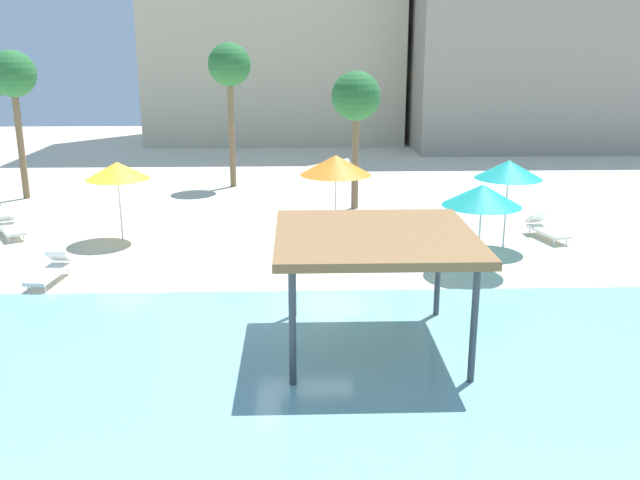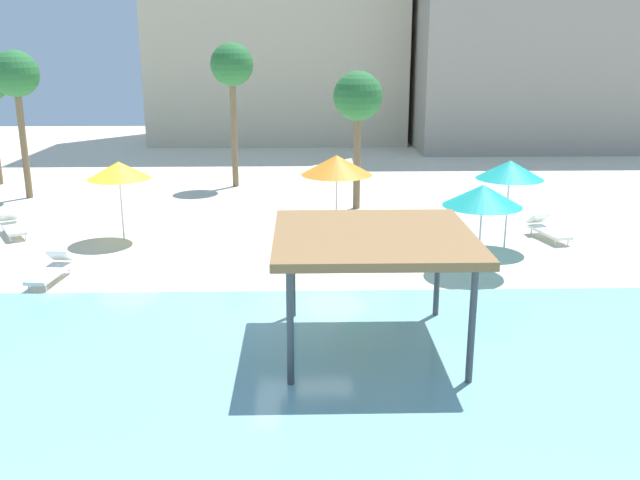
{
  "view_description": "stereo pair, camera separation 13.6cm",
  "coord_description": "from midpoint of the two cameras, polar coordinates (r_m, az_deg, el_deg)",
  "views": [
    {
      "loc": [
        -0.15,
        -15.83,
        6.4
      ],
      "look_at": [
        0.44,
        2.0,
        1.3
      ],
      "focal_mm": 38.83,
      "sensor_mm": 36.0,
      "label": 1
    },
    {
      "loc": [
        -0.02,
        -15.83,
        6.4
      ],
      "look_at": [
        0.44,
        2.0,
        1.3
      ],
      "focal_mm": 38.83,
      "sensor_mm": 36.0,
      "label": 2
    }
  ],
  "objects": [
    {
      "name": "hotel_block_1",
      "position": [
        47.81,
        20.18,
        16.08
      ],
      "size": [
        19.74,
        9.74,
        14.56
      ],
      "primitive_type": "cube",
      "color": "#9E9384",
      "rests_on": "ground"
    },
    {
      "name": "palm_tree_0",
      "position": [
        31.71,
        -7.15,
        13.88
      ],
      "size": [
        1.9,
        1.9,
        6.43
      ],
      "color": "brown",
      "rests_on": "ground"
    },
    {
      "name": "shade_pavilion",
      "position": [
        14.49,
        4.7,
        -0.03
      ],
      "size": [
        4.16,
        4.16,
        2.59
      ],
      "color": "#42474C",
      "rests_on": "ground"
    },
    {
      "name": "ground_plane",
      "position": [
        17.07,
        -1.07,
        -6.06
      ],
      "size": [
        80.0,
        80.0,
        0.0
      ],
      "primitive_type": "plane",
      "color": "beige"
    },
    {
      "name": "beach_umbrella_teal_1",
      "position": [
        22.61,
        15.56,
        5.59
      ],
      "size": [
        2.12,
        2.12,
        2.86
      ],
      "color": "silver",
      "rests_on": "ground"
    },
    {
      "name": "lounge_chair_4",
      "position": [
        24.64,
        18.35,
        0.87
      ],
      "size": [
        1.04,
        1.98,
        0.74
      ],
      "rotation": [
        0.0,
        0.0,
        -1.33
      ],
      "color": "white",
      "rests_on": "ground"
    },
    {
      "name": "beach_umbrella_yellow_2",
      "position": [
        23.67,
        -16.1,
        5.54
      ],
      "size": [
        2.07,
        2.07,
        2.66
      ],
      "color": "silver",
      "rests_on": "ground"
    },
    {
      "name": "lounge_chair_2",
      "position": [
        22.41,
        6.54,
        0.14
      ],
      "size": [
        0.81,
        1.95,
        0.74
      ],
      "rotation": [
        0.0,
        0.0,
        -1.68
      ],
      "color": "white",
      "rests_on": "ground"
    },
    {
      "name": "beach_umbrella_teal_6",
      "position": [
        20.13,
        13.45,
        3.59
      ],
      "size": [
        2.26,
        2.26,
        2.55
      ],
      "color": "silver",
      "rests_on": "ground"
    },
    {
      "name": "lounge_chair_3",
      "position": [
        26.02,
        -23.87,
        1.08
      ],
      "size": [
        1.49,
        1.94,
        0.74
      ],
      "rotation": [
        0.0,
        0.0,
        -1.03
      ],
      "color": "white",
      "rests_on": "ground"
    },
    {
      "name": "beach_umbrella_orange_5",
      "position": [
        22.33,
        1.56,
        6.19
      ],
      "size": [
        2.31,
        2.31,
        2.94
      ],
      "color": "silver",
      "rests_on": "ground"
    },
    {
      "name": "palm_tree_1",
      "position": [
        31.57,
        -23.67,
        12.19
      ],
      "size": [
        1.9,
        1.9,
        6.13
      ],
      "color": "brown",
      "rests_on": "ground"
    },
    {
      "name": "lounge_chair_1",
      "position": [
        20.61,
        -21.07,
        -2.27
      ],
      "size": [
        0.8,
        1.95,
        0.74
      ],
      "rotation": [
        0.0,
        0.0,
        -1.68
      ],
      "color": "white",
      "rests_on": "ground"
    },
    {
      "name": "palm_tree_3",
      "position": [
        27.16,
        3.29,
        11.55
      ],
      "size": [
        1.9,
        1.9,
        5.38
      ],
      "color": "brown",
      "rests_on": "ground"
    },
    {
      "name": "lagoon_water",
      "position": [
        12.35,
        -0.89,
        -15.14
      ],
      "size": [
        44.0,
        13.5,
        0.04
      ],
      "primitive_type": "cube",
      "color": "#7AB7C1",
      "rests_on": "ground"
    }
  ]
}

